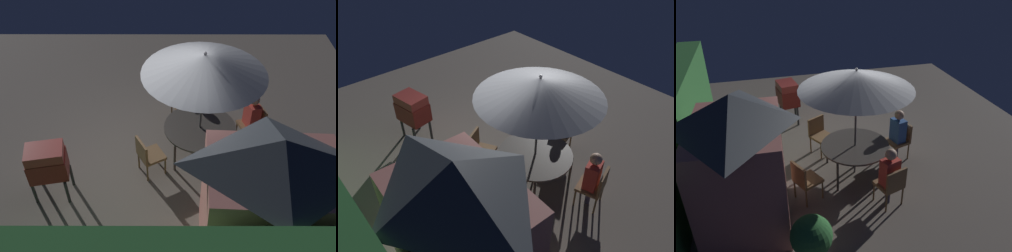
% 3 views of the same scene
% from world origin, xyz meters
% --- Properties ---
extents(ground_plane, '(11.00, 11.00, 0.00)m').
position_xyz_m(ground_plane, '(0.00, 0.00, 0.00)').
color(ground_plane, '#6B6056').
extents(garden_shed, '(2.12, 1.64, 2.55)m').
position_xyz_m(garden_shed, '(-1.90, 2.19, 1.30)').
color(garden_shed, '#B26B60').
rests_on(garden_shed, ground).
extents(patio_table, '(1.49, 1.49, 0.73)m').
position_xyz_m(patio_table, '(-1.04, -0.14, 0.68)').
color(patio_table, '#47423D').
rests_on(patio_table, ground).
extents(patio_umbrella, '(2.34, 2.34, 2.48)m').
position_xyz_m(patio_umbrella, '(-1.04, -0.14, 2.23)').
color(patio_umbrella, '#4C4C51').
rests_on(patio_umbrella, ground).
extents(bbq_grill, '(0.78, 0.62, 1.20)m').
position_xyz_m(bbq_grill, '(1.81, 1.00, 0.85)').
color(bbq_grill, maroon).
rests_on(bbq_grill, ground).
extents(chair_near_shed, '(0.58, 0.58, 0.90)m').
position_xyz_m(chair_near_shed, '(-2.25, -0.52, 0.52)').
color(chair_near_shed, olive).
rests_on(chair_near_shed, ground).
extents(chair_far_side, '(0.57, 0.57, 0.90)m').
position_xyz_m(chair_far_side, '(-0.69, -1.36, 0.52)').
color(chair_far_side, olive).
rests_on(chair_far_side, ground).
extents(chair_toward_hedge, '(0.63, 0.63, 0.90)m').
position_xyz_m(chair_toward_hedge, '(0.02, 0.45, 0.52)').
color(chair_toward_hedge, olive).
rests_on(chair_toward_hedge, ground).
extents(chair_toward_house, '(0.62, 0.62, 0.90)m').
position_xyz_m(chair_toward_house, '(-1.67, 1.08, 0.52)').
color(chair_toward_house, olive).
rests_on(chair_toward_house, ground).
extents(potted_plant_by_shed, '(0.68, 0.68, 0.93)m').
position_xyz_m(potted_plant_by_shed, '(-3.20, 1.20, 0.53)').
color(potted_plant_by_shed, silver).
rests_on(potted_plant_by_shed, ground).
extents(person_in_red, '(0.33, 0.40, 1.26)m').
position_xyz_m(person_in_red, '(-2.16, -0.49, 0.78)').
color(person_in_red, '#CC3D33').
rests_on(person_in_red, ground).
extents(person_in_blue, '(0.39, 0.32, 1.26)m').
position_xyz_m(person_in_blue, '(-0.72, -1.27, 0.78)').
color(person_in_blue, '#3866B2').
rests_on(person_in_blue, ground).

